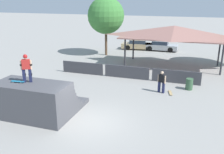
# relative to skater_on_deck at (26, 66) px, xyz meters

# --- Properties ---
(ground_plane) EXTENTS (160.00, 160.00, 0.00)m
(ground_plane) POSITION_rel_skater_on_deck_xyz_m (3.72, 0.35, -2.96)
(ground_plane) COLOR gray
(quarter_pipe_ramp) EXTENTS (4.24, 4.03, 2.04)m
(quarter_pipe_ramp) POSITION_rel_skater_on_deck_xyz_m (0.30, 0.21, -2.06)
(quarter_pipe_ramp) COLOR #4C4C51
(quarter_pipe_ramp) RESTS_ON ground
(skater_on_deck) EXTENTS (0.67, 0.42, 1.59)m
(skater_on_deck) POSITION_rel_skater_on_deck_xyz_m (0.00, 0.00, 0.00)
(skater_on_deck) COLOR #1E2347
(skater_on_deck) RESTS_ON quarter_pipe_ramp
(skateboard_on_deck) EXTENTS (0.82, 0.28, 0.09)m
(skateboard_on_deck) POSITION_rel_skater_on_deck_xyz_m (-0.48, -0.22, -0.86)
(skateboard_on_deck) COLOR silver
(skateboard_on_deck) RESTS_ON quarter_pipe_ramp
(bystander_walking) EXTENTS (0.63, 0.36, 1.60)m
(bystander_walking) POSITION_rel_skater_on_deck_xyz_m (6.71, 6.06, -2.07)
(bystander_walking) COLOR #1E2347
(bystander_walking) RESTS_ON ground
(skateboard_on_ground) EXTENTS (0.40, 0.87, 0.09)m
(skateboard_on_ground) POSITION_rel_skater_on_deck_xyz_m (7.38, 6.06, -2.90)
(skateboard_on_ground) COLOR green
(skateboard_on_ground) RESTS_ON ground
(barrier_fence) EXTENTS (12.00, 0.12, 1.05)m
(barrier_fence) POSITION_rel_skater_on_deck_xyz_m (3.46, 8.51, -2.43)
(barrier_fence) COLOR #3D3D42
(barrier_fence) RESTS_ON ground
(pavilion_shelter) EXTENTS (10.30, 4.03, 3.99)m
(pavilion_shelter) POSITION_rel_skater_on_deck_xyz_m (6.71, 13.66, 0.40)
(pavilion_shelter) COLOR #2D2D33
(pavilion_shelter) RESTS_ON ground
(tree_far_back) EXTENTS (4.16, 4.16, 6.65)m
(tree_far_back) POSITION_rel_skater_on_deck_xyz_m (-1.16, 16.25, 1.61)
(tree_far_back) COLOR brown
(tree_far_back) RESTS_ON ground
(trash_bin) EXTENTS (0.52, 0.52, 0.85)m
(trash_bin) POSITION_rel_skater_on_deck_xyz_m (8.60, 7.32, -2.53)
(trash_bin) COLOR #385B3D
(trash_bin) RESTS_ON ground
(parked_car_tan) EXTENTS (4.54, 2.13, 1.27)m
(parked_car_tan) POSITION_rel_skater_on_deck_xyz_m (1.73, 20.76, -2.35)
(parked_car_tan) COLOR tan
(parked_car_tan) RESTS_ON ground
(parked_car_silver) EXTENTS (4.24, 1.72, 1.27)m
(parked_car_silver) POSITION_rel_skater_on_deck_xyz_m (4.61, 20.84, -2.36)
(parked_car_silver) COLOR #A8AAAF
(parked_car_silver) RESTS_ON ground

